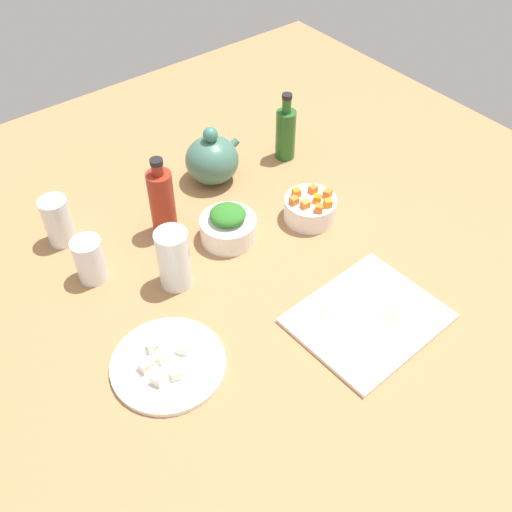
% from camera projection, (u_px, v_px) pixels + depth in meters
% --- Properties ---
extents(tabletop, '(1.90, 1.90, 0.03)m').
position_uv_depth(tabletop, '(256.00, 276.00, 1.36)').
color(tabletop, '#A47549').
rests_on(tabletop, ground).
extents(cutting_board, '(0.31, 0.26, 0.01)m').
position_uv_depth(cutting_board, '(368.00, 318.00, 1.24)').
color(cutting_board, silver).
rests_on(cutting_board, tabletop).
extents(plate_tofu, '(0.23, 0.23, 0.01)m').
position_uv_depth(plate_tofu, '(168.00, 364.00, 1.16)').
color(plate_tofu, white).
rests_on(plate_tofu, tabletop).
extents(bowl_greens, '(0.13, 0.13, 0.06)m').
position_uv_depth(bowl_greens, '(228.00, 229.00, 1.40)').
color(bowl_greens, white).
rests_on(bowl_greens, tabletop).
extents(bowl_carrots, '(0.13, 0.13, 0.06)m').
position_uv_depth(bowl_carrots, '(310.00, 209.00, 1.46)').
color(bowl_carrots, white).
rests_on(bowl_carrots, tabletop).
extents(teapot, '(0.16, 0.14, 0.16)m').
position_uv_depth(teapot, '(212.00, 159.00, 1.54)').
color(teapot, '#426F5D').
rests_on(teapot, tabletop).
extents(bottle_0, '(0.05, 0.05, 0.19)m').
position_uv_depth(bottle_0, '(286.00, 133.00, 1.61)').
color(bottle_0, '#285E23').
rests_on(bottle_0, tabletop).
extents(bottle_1, '(0.06, 0.06, 0.21)m').
position_uv_depth(bottle_1, '(162.00, 202.00, 1.38)').
color(bottle_1, maroon).
rests_on(bottle_1, tabletop).
extents(drinking_glass_0, '(0.07, 0.07, 0.12)m').
position_uv_depth(drinking_glass_0, '(58.00, 221.00, 1.38)').
color(drinking_glass_0, white).
rests_on(drinking_glass_0, tabletop).
extents(drinking_glass_1, '(0.07, 0.07, 0.11)m').
position_uv_depth(drinking_glass_1, '(90.00, 260.00, 1.30)').
color(drinking_glass_1, white).
rests_on(drinking_glass_1, tabletop).
extents(drinking_glass_2, '(0.07, 0.07, 0.15)m').
position_uv_depth(drinking_glass_2, '(174.00, 259.00, 1.27)').
color(drinking_glass_2, white).
rests_on(drinking_glass_2, tabletop).
extents(carrot_cube_0, '(0.02, 0.02, 0.02)m').
position_uv_depth(carrot_cube_0, '(296.00, 193.00, 1.44)').
color(carrot_cube_0, orange).
rests_on(carrot_cube_0, bowl_carrots).
extents(carrot_cube_1, '(0.02, 0.02, 0.02)m').
position_uv_depth(carrot_cube_1, '(313.00, 189.00, 1.45)').
color(carrot_cube_1, orange).
rests_on(carrot_cube_1, bowl_carrots).
extents(carrot_cube_2, '(0.02, 0.02, 0.02)m').
position_uv_depth(carrot_cube_2, '(305.00, 204.00, 1.41)').
color(carrot_cube_2, orange).
rests_on(carrot_cube_2, bowl_carrots).
extents(carrot_cube_3, '(0.03, 0.03, 0.02)m').
position_uv_depth(carrot_cube_3, '(319.00, 208.00, 1.40)').
color(carrot_cube_3, orange).
rests_on(carrot_cube_3, bowl_carrots).
extents(carrot_cube_4, '(0.02, 0.02, 0.02)m').
position_uv_depth(carrot_cube_4, '(328.00, 203.00, 1.41)').
color(carrot_cube_4, orange).
rests_on(carrot_cube_4, bowl_carrots).
extents(carrot_cube_5, '(0.02, 0.02, 0.02)m').
position_uv_depth(carrot_cube_5, '(294.00, 201.00, 1.42)').
color(carrot_cube_5, orange).
rests_on(carrot_cube_5, bowl_carrots).
extents(carrot_cube_6, '(0.03, 0.03, 0.02)m').
position_uv_depth(carrot_cube_6, '(317.00, 199.00, 1.42)').
color(carrot_cube_6, orange).
rests_on(carrot_cube_6, bowl_carrots).
extents(carrot_cube_7, '(0.02, 0.02, 0.02)m').
position_uv_depth(carrot_cube_7, '(327.00, 194.00, 1.44)').
color(carrot_cube_7, orange).
rests_on(carrot_cube_7, bowl_carrots).
extents(chopped_greens_mound, '(0.12, 0.12, 0.03)m').
position_uv_depth(chopped_greens_mound, '(228.00, 214.00, 1.37)').
color(chopped_greens_mound, '#2C7225').
rests_on(chopped_greens_mound, bowl_greens).
extents(tofu_cube_0, '(0.02, 0.02, 0.02)m').
position_uv_depth(tofu_cube_0, '(164.00, 357.00, 1.15)').
color(tofu_cube_0, white).
rests_on(tofu_cube_0, plate_tofu).
extents(tofu_cube_1, '(0.03, 0.03, 0.02)m').
position_uv_depth(tofu_cube_1, '(153.00, 346.00, 1.17)').
color(tofu_cube_1, white).
rests_on(tofu_cube_1, plate_tofu).
extents(tofu_cube_2, '(0.02, 0.02, 0.02)m').
position_uv_depth(tofu_cube_2, '(145.00, 366.00, 1.14)').
color(tofu_cube_2, white).
rests_on(tofu_cube_2, plate_tofu).
extents(tofu_cube_3, '(0.03, 0.03, 0.02)m').
position_uv_depth(tofu_cube_3, '(183.00, 347.00, 1.17)').
color(tofu_cube_3, white).
rests_on(tofu_cube_3, plate_tofu).
extents(tofu_cube_4, '(0.03, 0.03, 0.02)m').
position_uv_depth(tofu_cube_4, '(177.00, 373.00, 1.13)').
color(tofu_cube_4, white).
rests_on(tofu_cube_4, plate_tofu).
extents(tofu_cube_5, '(0.03, 0.03, 0.02)m').
position_uv_depth(tofu_cube_5, '(158.00, 379.00, 1.12)').
color(tofu_cube_5, silver).
rests_on(tofu_cube_5, plate_tofu).
extents(dumpling_0, '(0.05, 0.06, 0.02)m').
position_uv_depth(dumpling_0, '(329.00, 312.00, 1.23)').
color(dumpling_0, beige).
rests_on(dumpling_0, cutting_board).
extents(dumpling_1, '(0.05, 0.06, 0.02)m').
position_uv_depth(dumpling_1, '(365.00, 282.00, 1.29)').
color(dumpling_1, beige).
rests_on(dumpling_1, cutting_board).
extents(dumpling_2, '(0.07, 0.07, 0.03)m').
position_uv_depth(dumpling_2, '(397.00, 314.00, 1.23)').
color(dumpling_2, beige).
rests_on(dumpling_2, cutting_board).
extents(dumpling_3, '(0.06, 0.06, 0.02)m').
position_uv_depth(dumpling_3, '(363.00, 308.00, 1.24)').
color(dumpling_3, beige).
rests_on(dumpling_3, cutting_board).
extents(dumpling_4, '(0.08, 0.08, 0.02)m').
position_uv_depth(dumpling_4, '(343.00, 291.00, 1.27)').
color(dumpling_4, beige).
rests_on(dumpling_4, cutting_board).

